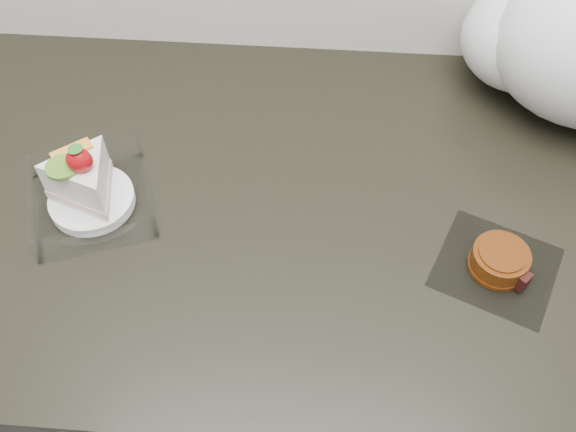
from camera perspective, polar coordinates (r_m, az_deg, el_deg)
The scene contains 3 objects.
counter at distance 1.22m, azimuth -0.12°, elevation -11.65°, with size 2.04×0.64×0.90m.
cake_tray at distance 0.85m, azimuth -17.33°, elevation 2.18°, with size 0.19×0.19×0.12m.
mooncake_wrap at distance 0.81m, azimuth 18.29°, elevation -3.91°, with size 0.18×0.17×0.03m.
Camera 1 is at (0.04, 1.17, 1.56)m, focal length 40.00 mm.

